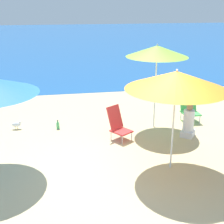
{
  "coord_description": "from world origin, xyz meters",
  "views": [
    {
      "loc": [
        -1.44,
        -5.65,
        3.38
      ],
      "look_at": [
        -0.22,
        0.97,
        1.0
      ],
      "focal_mm": 50.0,
      "sensor_mm": 36.0,
      "label": 1
    }
  ],
  "objects_px": {
    "beach_umbrella_lime": "(157,51)",
    "beach_chair_red": "(118,124)",
    "beach_umbrella_orange": "(176,80)",
    "beach_chair_green": "(189,106)",
    "seagull": "(17,124)",
    "water_bottle": "(58,125)",
    "person_seated_near": "(188,123)"
  },
  "relations": [
    {
      "from": "beach_umbrella_lime",
      "to": "water_bottle",
      "type": "relative_size",
      "value": 9.45
    },
    {
      "from": "water_bottle",
      "to": "seagull",
      "type": "distance_m",
      "value": 1.16
    },
    {
      "from": "beach_chair_red",
      "to": "beach_chair_green",
      "type": "bearing_deg",
      "value": -12.78
    },
    {
      "from": "beach_chair_green",
      "to": "water_bottle",
      "type": "xyz_separation_m",
      "value": [
        -3.9,
        0.02,
        -0.34
      ]
    },
    {
      "from": "beach_chair_green",
      "to": "water_bottle",
      "type": "height_order",
      "value": "beach_chair_green"
    },
    {
      "from": "beach_umbrella_lime",
      "to": "beach_umbrella_orange",
      "type": "xyz_separation_m",
      "value": [
        -0.36,
        -2.34,
        -0.21
      ]
    },
    {
      "from": "beach_umbrella_orange",
      "to": "beach_chair_red",
      "type": "bearing_deg",
      "value": 115.73
    },
    {
      "from": "person_seated_near",
      "to": "water_bottle",
      "type": "xyz_separation_m",
      "value": [
        -3.39,
        1.15,
        -0.28
      ]
    },
    {
      "from": "beach_chair_green",
      "to": "seagull",
      "type": "relative_size",
      "value": 3.3
    },
    {
      "from": "person_seated_near",
      "to": "beach_chair_red",
      "type": "bearing_deg",
      "value": -146.86
    },
    {
      "from": "beach_umbrella_lime",
      "to": "beach_umbrella_orange",
      "type": "height_order",
      "value": "beach_umbrella_lime"
    },
    {
      "from": "beach_umbrella_lime",
      "to": "water_bottle",
      "type": "bearing_deg",
      "value": 173.44
    },
    {
      "from": "person_seated_near",
      "to": "water_bottle",
      "type": "height_order",
      "value": "person_seated_near"
    },
    {
      "from": "beach_umbrella_lime",
      "to": "seagull",
      "type": "relative_size",
      "value": 8.7
    },
    {
      "from": "beach_umbrella_lime",
      "to": "seagull",
      "type": "xyz_separation_m",
      "value": [
        -3.86,
        0.5,
        -2.01
      ]
    },
    {
      "from": "beach_umbrella_orange",
      "to": "water_bottle",
      "type": "bearing_deg",
      "value": 131.54
    },
    {
      "from": "person_seated_near",
      "to": "seagull",
      "type": "bearing_deg",
      "value": -157.14
    },
    {
      "from": "beach_chair_red",
      "to": "beach_umbrella_orange",
      "type": "bearing_deg",
      "value": -98.5
    },
    {
      "from": "beach_chair_green",
      "to": "seagull",
      "type": "distance_m",
      "value": 5.05
    },
    {
      "from": "seagull",
      "to": "beach_chair_green",
      "type": "bearing_deg",
      "value": -2.37
    },
    {
      "from": "seagull",
      "to": "beach_umbrella_lime",
      "type": "bearing_deg",
      "value": -7.38
    },
    {
      "from": "beach_chair_red",
      "to": "person_seated_near",
      "type": "relative_size",
      "value": 0.95
    },
    {
      "from": "beach_umbrella_lime",
      "to": "beach_chair_red",
      "type": "bearing_deg",
      "value": -151.62
    },
    {
      "from": "beach_umbrella_lime",
      "to": "beach_chair_red",
      "type": "xyz_separation_m",
      "value": [
        -1.18,
        -0.64,
        -1.73
      ]
    },
    {
      "from": "beach_chair_green",
      "to": "person_seated_near",
      "type": "relative_size",
      "value": 0.98
    },
    {
      "from": "person_seated_near",
      "to": "beach_umbrella_lime",
      "type": "bearing_deg",
      "value": 168.05
    },
    {
      "from": "water_bottle",
      "to": "person_seated_near",
      "type": "bearing_deg",
      "value": -18.81
    },
    {
      "from": "beach_chair_red",
      "to": "seagull",
      "type": "relative_size",
      "value": 3.18
    },
    {
      "from": "beach_umbrella_lime",
      "to": "beach_umbrella_orange",
      "type": "distance_m",
      "value": 2.38
    },
    {
      "from": "beach_chair_red",
      "to": "water_bottle",
      "type": "distance_m",
      "value": 1.83
    },
    {
      "from": "beach_umbrella_orange",
      "to": "beach_chair_green",
      "type": "xyz_separation_m",
      "value": [
        1.55,
        2.63,
        -1.5
      ]
    },
    {
      "from": "beach_umbrella_orange",
      "to": "beach_chair_green",
      "type": "height_order",
      "value": "beach_umbrella_orange"
    }
  ]
}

